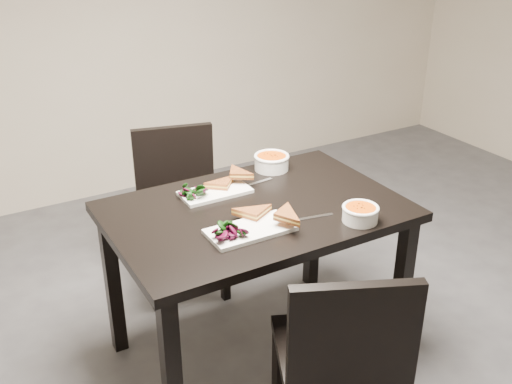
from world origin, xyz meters
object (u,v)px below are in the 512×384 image
plate_far (215,192)px  plate_near (250,230)px  chair_near (342,355)px  table (256,228)px  chair_far (179,200)px  soup_bowl_near (360,213)px  soup_bowl_far (272,161)px

plate_far → plate_near: bearing=-95.1°
chair_near → plate_near: (-0.08, 0.49, 0.27)m
chair_near → table: bearing=110.8°
chair_near → plate_far: bearing=117.5°
plate_near → table: bearing=54.2°
chair_far → soup_bowl_near: 1.13m
plate_near → soup_bowl_near: size_ratio=2.28×
soup_bowl_far → chair_far: bearing=125.9°
plate_near → soup_bowl_far: 0.61m
chair_near → chair_far: bearing=114.5°
plate_far → soup_bowl_far: 0.37m
plate_near → chair_near: bearing=-80.6°
chair_near → plate_near: 0.57m
chair_near → plate_far: chair_near is taller
table → soup_bowl_near: (0.30, -0.31, 0.14)m
chair_near → soup_bowl_far: 1.06m
chair_far → chair_near: bearing=-76.0°
chair_near → soup_bowl_near: chair_near is taller
table → chair_near: bearing=-93.5°
chair_near → soup_bowl_far: (0.30, 0.97, 0.31)m
soup_bowl_near → plate_near: bearing=161.7°
chair_near → soup_bowl_near: (0.34, 0.35, 0.30)m
chair_far → plate_near: 0.94m
table → chair_far: chair_far is taller
table → soup_bowl_far: (0.26, 0.31, 0.14)m
table → plate_near: size_ratio=3.61×
plate_far → soup_bowl_near: bearing=-52.8°
plate_near → soup_bowl_far: soup_bowl_far is taller
table → soup_bowl_far: soup_bowl_far is taller
table → chair_near: (-0.04, -0.66, -0.17)m
soup_bowl_near → soup_bowl_far: soup_bowl_far is taller
soup_bowl_far → plate_far: bearing=-162.8°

